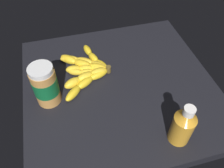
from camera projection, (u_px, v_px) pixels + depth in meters
ground_plane at (119, 88)px, 90.69cm from camera, size 71.10×72.91×4.63cm
banana_bunch at (86, 69)px, 92.00cm from camera, size 30.13×20.51×3.58cm
peanut_butter_jar at (45, 85)px, 77.91cm from camera, size 8.69×8.69×16.15cm
honey_bottle at (183, 126)px, 68.32cm from camera, size 6.74×6.74×16.03cm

